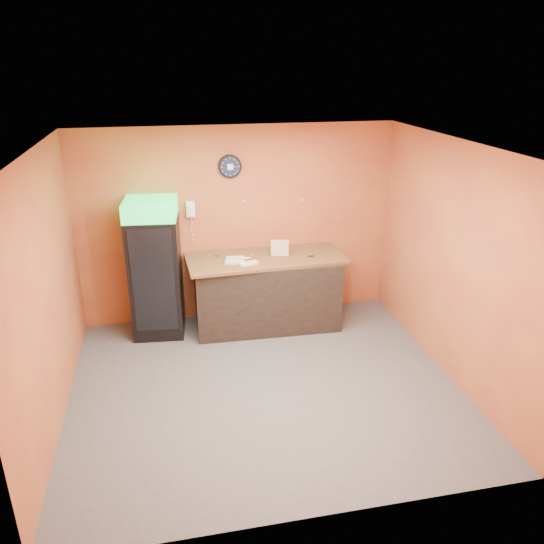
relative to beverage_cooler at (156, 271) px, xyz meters
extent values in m
plane|color=#47474C|center=(1.19, -1.61, -0.94)|extent=(4.50, 4.50, 0.00)
cube|color=#BA7034|center=(1.19, 0.39, 0.46)|extent=(4.50, 0.02, 2.80)
cube|color=#BA7034|center=(-1.06, -1.61, 0.46)|extent=(0.02, 4.00, 2.80)
cube|color=#BA7034|center=(3.44, -1.61, 0.46)|extent=(0.02, 4.00, 2.80)
cube|color=white|center=(1.19, -1.61, 1.86)|extent=(4.50, 4.00, 0.02)
cube|color=black|center=(0.00, 0.04, -0.10)|extent=(0.73, 0.73, 1.68)
cube|color=green|center=(0.00, 0.04, 0.86)|extent=(0.73, 0.73, 0.24)
cube|color=black|center=(0.03, -0.30, -0.03)|extent=(0.56, 0.07, 1.44)
cube|color=black|center=(1.52, -0.05, -0.44)|extent=(2.03, 0.94, 1.00)
cylinder|color=black|center=(1.10, 0.37, 1.31)|extent=(0.32, 0.05, 0.32)
cylinder|color=#0F1433|center=(1.10, 0.34, 1.31)|extent=(0.27, 0.01, 0.27)
cube|color=white|center=(1.10, 0.33, 1.31)|extent=(0.08, 0.00, 0.08)
cube|color=white|center=(0.53, 0.35, 0.74)|extent=(0.12, 0.07, 0.22)
cube|color=white|center=(0.53, 0.30, 0.74)|extent=(0.05, 0.04, 0.18)
cube|color=brown|center=(1.52, -0.05, 0.09)|extent=(2.24, 1.01, 0.04)
cube|color=beige|center=(1.72, -0.01, 0.13)|extent=(0.26, 0.14, 0.05)
cube|color=beige|center=(1.72, -0.01, 0.19)|extent=(0.26, 0.14, 0.05)
cube|color=beige|center=(1.72, -0.01, 0.24)|extent=(0.26, 0.14, 0.05)
cube|color=beige|center=(1.72, -0.01, 0.29)|extent=(0.26, 0.14, 0.05)
cube|color=silver|center=(1.05, -0.20, 0.13)|extent=(0.27, 0.15, 0.04)
cube|color=silver|center=(1.23, -0.30, 0.13)|extent=(0.27, 0.15, 0.04)
cube|color=silver|center=(1.08, -0.07, 0.13)|extent=(0.26, 0.12, 0.04)
cylinder|color=silver|center=(1.31, -0.06, 0.14)|extent=(0.06, 0.06, 0.06)
camera|label=1|loc=(0.19, -6.85, 2.69)|focal=35.00mm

